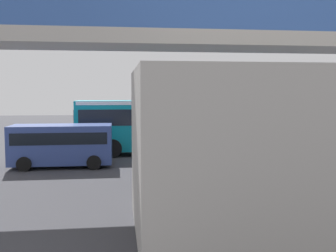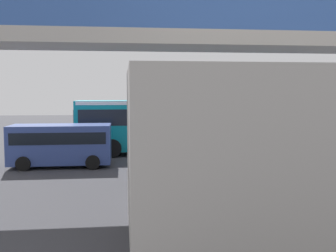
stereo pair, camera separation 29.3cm
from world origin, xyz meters
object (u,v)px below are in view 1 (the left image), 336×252
Objects in this scene: pedestrian at (336,142)px; traffic_sign at (202,115)px; parked_van at (62,143)px; city_bus at (175,122)px.

pedestrian is 0.64× the size of traffic_sign.
traffic_sign is (-9.07, -9.93, 0.71)m from parked_van.
city_bus is at bearing -149.32° from parked_van.
parked_van is 2.68× the size of pedestrian.
parked_van is 13.47m from traffic_sign.
traffic_sign is (5.57, -9.28, 1.00)m from pedestrian.
city_bus reaches higher than parked_van.
traffic_sign is (-2.99, -6.32, 0.01)m from city_bus.
traffic_sign is at bearing -58.99° from pedestrian.
parked_van is 14.66m from pedestrian.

